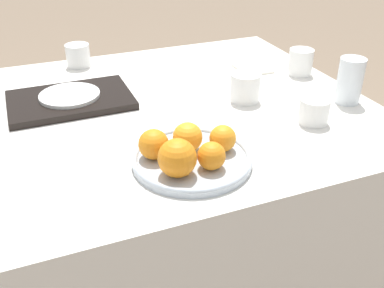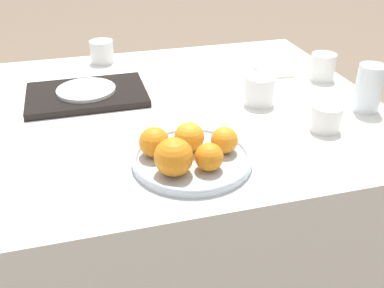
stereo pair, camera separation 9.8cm
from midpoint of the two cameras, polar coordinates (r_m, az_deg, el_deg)
name	(u,v)px [view 1 (the left image)]	position (r m, az deg, el deg)	size (l,w,h in m)	color
table	(171,210)	(1.47, -4.57, -8.38)	(1.12, 0.99, 0.74)	silver
fruit_platter	(192,159)	(1.00, -2.81, -2.01)	(0.27, 0.27, 0.02)	#B2BCC6
orange_0	(188,137)	(1.01, -3.34, 0.79)	(0.07, 0.07, 0.07)	orange
orange_1	(223,138)	(1.01, 1.16, 0.64)	(0.06, 0.06, 0.06)	orange
orange_2	(177,158)	(0.92, -4.94, -1.88)	(0.08, 0.08, 0.08)	orange
orange_3	(154,144)	(0.99, -7.74, -0.12)	(0.07, 0.07, 0.07)	orange
orange_4	(211,156)	(0.94, -0.47, -1.61)	(0.06, 0.06, 0.06)	orange
water_glass	(350,81)	(1.33, 17.44, 7.64)	(0.07, 0.07, 0.13)	silver
serving_tray	(70,100)	(1.34, -17.25, 5.31)	(0.34, 0.23, 0.02)	black
side_plate	(70,95)	(1.34, -17.34, 5.89)	(0.17, 0.17, 0.01)	silver
cup_0	(301,62)	(1.51, 11.82, 10.13)	(0.08, 0.08, 0.08)	white
cup_1	(314,111)	(1.19, 12.98, 4.04)	(0.08, 0.08, 0.07)	white
cup_2	(78,55)	(1.61, -16.01, 10.72)	(0.08, 0.08, 0.08)	white
cup_3	(245,87)	(1.29, 4.61, 7.13)	(0.09, 0.09, 0.08)	white
napkin	(252,69)	(1.54, 5.87, 9.48)	(0.10, 0.12, 0.01)	silver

